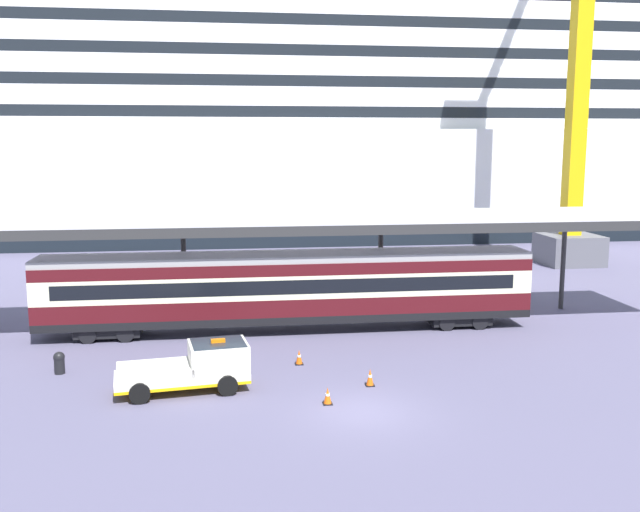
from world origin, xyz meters
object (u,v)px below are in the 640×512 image
Objects in this scene: quay_bollard at (59,362)px; traffic_cone_mid at (328,396)px; cruise_ship at (383,117)px; train_carriage at (289,287)px; service_truck at (195,366)px; traffic_cone_near at (370,377)px; dockside_crane at (585,69)px; traffic_cone_far at (299,357)px.

traffic_cone_mid is at bearing -24.98° from quay_bollard.
traffic_cone_mid is at bearing -104.57° from cruise_ship.
quay_bollard is (-10.33, -5.67, -1.80)m from train_carriage.
traffic_cone_near is at bearing -3.87° from service_truck.
train_carriage is 0.49× the size of dockside_crane.
service_truck is 8.39× the size of traffic_cone_mid.
traffic_cone_mid is at bearing -83.49° from traffic_cone_far.
train_carriage is 11.93m from quay_bollard.
train_carriage is at bearing 92.71° from traffic_cone_mid.
cruise_ship is at bearing 111.79° from dockside_crane.
quay_bollard is (-35.14, -23.18, -14.90)m from dockside_crane.
traffic_cone_mid is 0.67× the size of quay_bollard.
traffic_cone_near is 1.10× the size of traffic_cone_mid.
quay_bollard is at bearing 154.51° from service_truck.
dockside_crane is at bearing 35.22° from train_carriage.
service_truck is at bearing -117.99° from train_carriage.
quay_bollard is (-24.86, -48.89, -12.06)m from cruise_ship.
train_carriage is 9.48m from traffic_cone_near.
traffic_cone_near is 2.69m from traffic_cone_mid.
dockside_crane reaches higher than quay_bollard.
dockside_crane is (10.28, -25.71, 2.84)m from cruise_ship.
traffic_cone_far is at bearing -136.90° from dockside_crane.
cruise_ship is 4.98× the size of train_carriage.
cruise_ship is 176.83× the size of traffic_cone_near.
cruise_ship is 57.06m from traffic_cone_mid.
dockside_crane is (22.30, 26.44, 15.06)m from traffic_cone_near.
cruise_ship reaches higher than quay_bollard.
train_carriage is 26.33× the size of quay_bollard.
traffic_cone_far is (4.44, 2.70, -0.66)m from service_truck.
cruise_ship is 56.15m from quay_bollard.
train_carriage reaches higher than traffic_cone_mid.
traffic_cone_mid is 0.97× the size of traffic_cone_far.
service_truck is 8.10× the size of traffic_cone_far.
traffic_cone_far is (-0.06, -5.76, -1.99)m from train_carriage.
traffic_cone_mid is 0.01× the size of dockside_crane.
service_truck reaches higher than traffic_cone_mid.
cruise_ship is 131.06× the size of quay_bollard.
dockside_crane is (24.29, 28.23, 15.09)m from traffic_cone_mid.
traffic_cone_mid is (-2.00, -1.79, -0.03)m from traffic_cone_near.
service_truck reaches higher than quay_bollard.
quay_bollard is at bearing 179.50° from traffic_cone_far.
traffic_cone_mid is at bearing -138.07° from traffic_cone_near.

